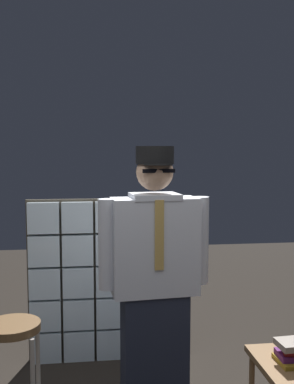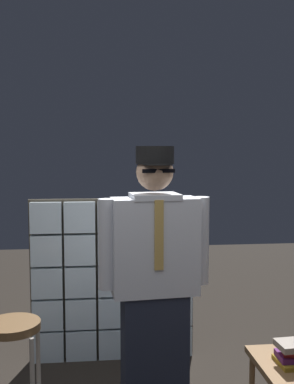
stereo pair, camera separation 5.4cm
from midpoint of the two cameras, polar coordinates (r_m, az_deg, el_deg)
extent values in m
cube|color=silver|center=(4.19, -11.84, -18.40)|extent=(0.26, 0.08, 0.26)
cube|color=silver|center=(4.17, -7.83, -18.44)|extent=(0.26, 0.08, 0.26)
cube|color=silver|center=(4.17, -3.80, -18.40)|extent=(0.26, 0.08, 0.26)
cube|color=silver|center=(4.19, 0.21, -18.28)|extent=(0.26, 0.08, 0.26)
cube|color=silver|center=(4.23, 4.15, -18.07)|extent=(0.26, 0.08, 0.26)
cube|color=silver|center=(4.09, -11.92, -14.82)|extent=(0.26, 0.08, 0.26)
cube|color=silver|center=(4.07, -7.88, -14.85)|extent=(0.26, 0.08, 0.26)
cube|color=silver|center=(4.07, -3.83, -14.81)|extent=(0.26, 0.08, 0.26)
cube|color=silver|center=(4.09, 0.21, -14.70)|extent=(0.26, 0.08, 0.26)
cube|color=silver|center=(4.13, 4.18, -14.52)|extent=(0.26, 0.08, 0.26)
cube|color=silver|center=(4.00, -12.00, -11.07)|extent=(0.26, 0.08, 0.26)
cube|color=silver|center=(3.98, -7.93, -11.09)|extent=(0.26, 0.08, 0.26)
cube|color=silver|center=(3.98, -3.85, -11.04)|extent=(0.26, 0.08, 0.26)
cube|color=silver|center=(4.00, 0.21, -10.95)|extent=(0.26, 0.08, 0.26)
cube|color=silver|center=(4.04, 4.21, -10.80)|extent=(0.26, 0.08, 0.26)
cube|color=silver|center=(3.93, -12.08, -7.18)|extent=(0.26, 0.08, 0.26)
cube|color=silver|center=(3.91, -7.99, -7.17)|extent=(0.26, 0.08, 0.26)
cube|color=silver|center=(3.91, -3.88, -7.13)|extent=(0.26, 0.08, 0.26)
cube|color=silver|center=(3.93, 0.21, -7.05)|extent=(0.26, 0.08, 0.26)
cube|color=silver|center=(3.97, 4.23, -6.94)|extent=(0.26, 0.08, 0.26)
cube|color=silver|center=(3.88, -12.16, -3.16)|extent=(0.26, 0.08, 0.26)
cube|color=silver|center=(3.86, -8.04, -3.13)|extent=(0.26, 0.08, 0.26)
cube|color=silver|center=(3.86, -3.90, -3.09)|extent=(0.26, 0.08, 0.26)
cube|color=silver|center=(3.88, 0.21, -3.04)|extent=(0.26, 0.08, 0.26)
cube|color=silver|center=(3.92, 4.26, -2.96)|extent=(0.26, 0.08, 0.26)
cube|color=#4C4438|center=(4.03, -3.88, -10.84)|extent=(1.41, 0.02, 1.41)
cube|color=#1E2333|center=(3.19, 1.46, -20.10)|extent=(0.44, 0.25, 0.88)
cube|color=silver|center=(2.94, 1.50, -6.78)|extent=(0.57, 0.29, 0.62)
cube|color=tan|center=(2.81, 2.07, -5.44)|extent=(0.06, 0.01, 0.44)
cube|color=silver|center=(2.89, 1.51, -0.54)|extent=(0.32, 0.28, 0.04)
sphere|color=tan|center=(2.88, 1.52, 2.52)|extent=(0.24, 0.24, 0.24)
ellipsoid|color=black|center=(2.83, 1.76, 1.63)|extent=(0.16, 0.10, 0.11)
cube|color=black|center=(2.77, 2.02, 2.66)|extent=(0.20, 0.03, 0.02)
cylinder|color=black|center=(2.79, 1.93, 3.46)|extent=(0.19, 0.19, 0.01)
cylinder|color=black|center=(2.88, 1.52, 4.64)|extent=(0.24, 0.24, 0.11)
cylinder|color=silver|center=(3.02, 7.23, -6.03)|extent=(0.12, 0.12, 0.57)
cylinder|color=silver|center=(2.89, -4.51, -6.53)|extent=(0.12, 0.12, 0.57)
cylinder|color=brown|center=(2.99, -16.01, -15.85)|extent=(0.34, 0.34, 0.05)
cylinder|color=#A59E93|center=(3.24, -12.92, -21.38)|extent=(0.03, 0.03, 0.71)
camera|label=1|loc=(0.03, -89.46, 0.05)|focal=42.60mm
camera|label=2|loc=(0.03, 90.54, -0.05)|focal=42.60mm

